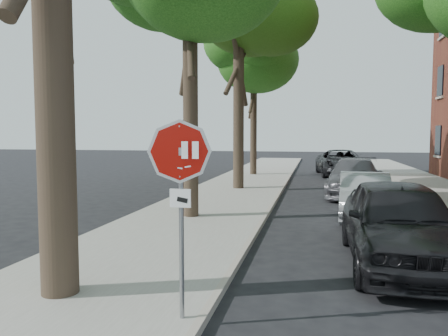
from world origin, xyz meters
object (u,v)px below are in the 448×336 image
at_px(stop_sign, 180,180).
at_px(car_c, 354,177).
at_px(tree_far, 254,56).
at_px(car_a, 399,222).
at_px(car_d, 341,163).
at_px(tree_mid_b, 239,11).
at_px(car_b, 365,196).

bearing_deg(stop_sign, car_c, 76.13).
distance_m(tree_far, car_a, 19.46).
bearing_deg(car_a, car_d, 89.88).
bearing_deg(tree_mid_b, car_a, -64.66).
xyz_separation_m(tree_mid_b, car_c, (5.02, -0.78, -7.23)).
bearing_deg(car_b, tree_mid_b, 134.18).
height_order(tree_mid_b, tree_far, tree_mid_b).
height_order(tree_far, car_d, tree_far).
bearing_deg(stop_sign, car_a, 47.02).
height_order(stop_sign, car_b, stop_sign).
distance_m(car_b, car_c, 5.01).
bearing_deg(car_c, tree_far, 130.19).
bearing_deg(stop_sign, tree_far, 95.46).
relative_size(stop_sign, tree_far, 0.28).
distance_m(tree_far, car_d, 8.39).
bearing_deg(tree_mid_b, car_d, 58.36).
relative_size(stop_sign, car_c, 0.49).
distance_m(stop_sign, tree_mid_b, 15.48).
bearing_deg(car_a, car_b, 91.24).
height_order(tree_mid_b, car_b, tree_mid_b).
height_order(stop_sign, tree_far, tree_far).
bearing_deg(car_c, tree_mid_b, 176.93).
distance_m(car_b, car_d, 13.89).
bearing_deg(car_b, car_d, 93.57).
xyz_separation_m(car_a, car_b, (-0.12, 4.82, -0.15)).
xyz_separation_m(tree_far, car_c, (5.32, -7.77, -6.45)).
bearing_deg(stop_sign, car_b, 69.19).
bearing_deg(car_b, stop_sign, -106.87).
height_order(tree_far, car_a, tree_far).
relative_size(tree_far, car_b, 2.25).
xyz_separation_m(tree_mid_b, car_b, (4.90, -5.79, -7.31)).
bearing_deg(car_a, stop_sign, -133.21).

